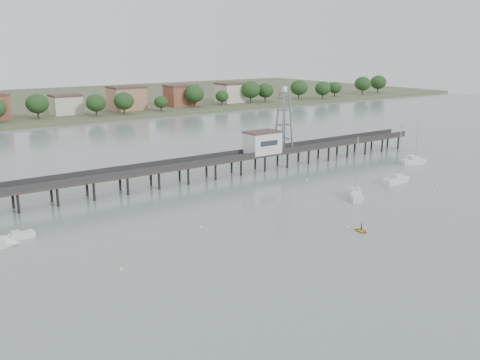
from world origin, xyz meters
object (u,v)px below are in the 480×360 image
object	(u,v)px
sailboat_d	(400,179)
sailboat_c	(354,193)
sailboat_e	(417,161)
white_tender	(21,236)
lattice_tower	(284,121)
yellow_dinghy	(361,232)
pier	(169,168)

from	to	relation	value
sailboat_d	sailboat_c	distance (m)	16.84
sailboat_e	white_tender	xyz separation A→B (m)	(-95.01, 2.25, -0.19)
lattice_tower	sailboat_e	bearing A→B (deg)	-31.06
yellow_dinghy	sailboat_d	bearing A→B (deg)	30.51
sailboat_c	white_tender	distance (m)	61.25
sailboat_d	white_tender	distance (m)	77.24
pier	lattice_tower	xyz separation A→B (m)	(31.50, 0.00, 7.31)
pier	yellow_dinghy	size ratio (longest dim) A/B	61.07
white_tender	pier	bearing A→B (deg)	22.18
pier	sailboat_c	xyz separation A→B (m)	(25.39, -29.15, -3.15)
lattice_tower	yellow_dinghy	world-z (taller)	lattice_tower
lattice_tower	yellow_dinghy	bearing A→B (deg)	-115.07
pier	lattice_tower	size ratio (longest dim) A/B	9.68
sailboat_e	sailboat_d	xyz separation A→B (m)	(-18.64, -9.35, -0.01)
sailboat_c	yellow_dinghy	distance (m)	20.71
sailboat_e	yellow_dinghy	xyz separation A→B (m)	(-49.79, -26.36, -0.65)
sailboat_e	lattice_tower	bearing A→B (deg)	164.45
lattice_tower	yellow_dinghy	distance (m)	49.79
pier	white_tender	xyz separation A→B (m)	(-34.28, -15.35, -3.33)
sailboat_c	yellow_dinghy	xyz separation A→B (m)	(-14.46, -14.82, -0.64)
lattice_tower	sailboat_c	size ratio (longest dim) A/B	1.21
pier	sailboat_c	distance (m)	38.79
sailboat_d	sailboat_c	world-z (taller)	sailboat_d
pier	sailboat_d	xyz separation A→B (m)	(42.09, -26.95, -3.15)
white_tender	lattice_tower	bearing A→B (deg)	11.19
lattice_tower	white_tender	xyz separation A→B (m)	(-65.78, -15.35, -10.64)
sailboat_e	yellow_dinghy	world-z (taller)	sailboat_e
sailboat_d	yellow_dinghy	size ratio (longest dim) A/B	5.41
pier	yellow_dinghy	bearing A→B (deg)	-76.03
pier	sailboat_d	world-z (taller)	sailboat_d
lattice_tower	yellow_dinghy	size ratio (longest dim) A/B	6.31
lattice_tower	sailboat_d	size ratio (longest dim) A/B	1.17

